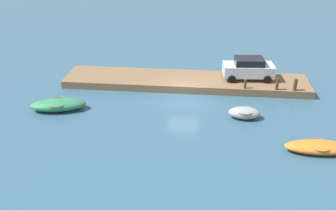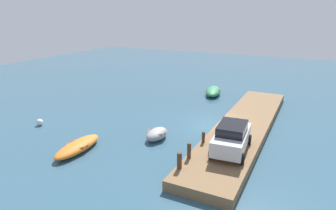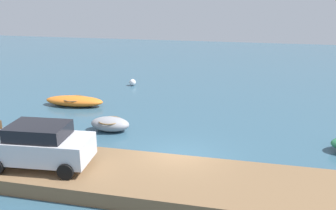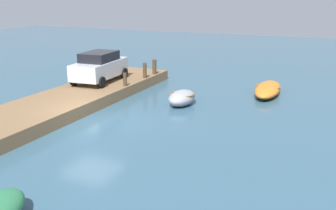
# 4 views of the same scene
# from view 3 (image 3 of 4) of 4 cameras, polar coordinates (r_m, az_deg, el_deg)

# --- Properties ---
(ground_plane) EXTENTS (84.00, 84.00, 0.00)m
(ground_plane) POSITION_cam_3_polar(r_m,az_deg,el_deg) (16.32, 1.66, -9.03)
(ground_plane) COLOR #33566B
(dock_platform) EXTENTS (20.16, 3.69, 0.61)m
(dock_platform) POSITION_cam_3_polar(r_m,az_deg,el_deg) (14.06, -0.29, -12.32)
(dock_platform) COLOR brown
(dock_platform) RESTS_ON ground_plane
(dinghy_grey) EXTENTS (2.21, 1.32, 0.78)m
(dinghy_grey) POSITION_cam_3_polar(r_m,az_deg,el_deg) (19.82, -9.39, -3.03)
(dinghy_grey) COLOR #939399
(dinghy_grey) RESTS_ON ground_plane
(rowboat_orange) EXTENTS (4.11, 1.57, 0.67)m
(rowboat_orange) POSITION_cam_3_polar(r_m,az_deg,el_deg) (24.73, -14.97, 0.65)
(rowboat_orange) COLOR orange
(rowboat_orange) RESTS_ON ground_plane
(mooring_post_west) EXTENTS (0.27, 0.27, 0.95)m
(mooring_post_west) POSITION_cam_3_polar(r_m,az_deg,el_deg) (18.62, -25.65, -3.73)
(mooring_post_west) COLOR #47331E
(mooring_post_west) RESTS_ON dock_platform
(mooring_post_mid_west) EXTENTS (0.23, 0.23, 0.95)m
(mooring_post_mid_west) POSITION_cam_3_polar(r_m,az_deg,el_deg) (17.83, -22.19, -4.19)
(mooring_post_mid_west) COLOR #47331E
(mooring_post_mid_west) RESTS_ON dock_platform
(mooring_post_mid_east) EXTENTS (0.21, 0.21, 0.76)m
(mooring_post_mid_east) POSITION_cam_3_polar(r_m,az_deg,el_deg) (16.64, -15.20, -5.37)
(mooring_post_mid_east) COLOR #47331E
(mooring_post_mid_east) RESTS_ON dock_platform
(parked_car) EXTENTS (4.20, 2.30, 1.79)m
(parked_car) POSITION_cam_3_polar(r_m,az_deg,el_deg) (15.07, -20.05, -6.08)
(parked_car) COLOR silver
(parked_car) RESTS_ON dock_platform
(marker_buoy) EXTENTS (0.54, 0.54, 0.54)m
(marker_buoy) POSITION_cam_3_polar(r_m,az_deg,el_deg) (29.33, -5.77, 3.68)
(marker_buoy) COLOR silver
(marker_buoy) RESTS_ON ground_plane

